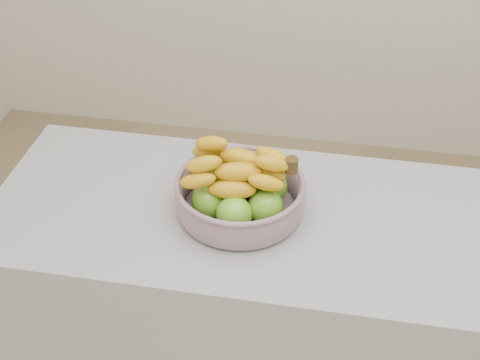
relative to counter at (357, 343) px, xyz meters
name	(u,v)px	position (x,y,z in m)	size (l,w,h in m)	color
counter	(357,343)	(0.00, 0.00, 0.00)	(2.00, 0.60, 0.90)	#9F9FA7
fruit_bowl	(240,192)	(-0.35, 0.00, 0.51)	(0.33, 0.33, 0.18)	#8F9AAB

